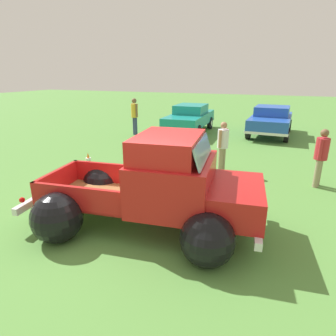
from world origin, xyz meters
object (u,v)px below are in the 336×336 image
object	(u,v)px
vintage_pickup_truck	(160,193)
spectator_0	(321,155)
show_car_0	(190,117)
show_car_1	(271,120)
lane_cone_0	(89,162)
spectator_1	(135,114)
spectator_2	(223,144)

from	to	relation	value
vintage_pickup_truck	spectator_0	xyz separation A→B (m)	(3.15, 3.64, 0.15)
show_car_0	show_car_1	distance (m)	4.08
lane_cone_0	show_car_0	bearing A→B (deg)	82.05
spectator_0	spectator_1	bearing A→B (deg)	167.88
spectator_2	lane_cone_0	world-z (taller)	spectator_2
show_car_0	spectator_1	xyz separation A→B (m)	(-2.38, -1.68, 0.27)
show_car_0	spectator_2	bearing A→B (deg)	24.73
spectator_1	spectator_2	bearing A→B (deg)	87.43
show_car_1	spectator_2	bearing A→B (deg)	-7.38
show_car_0	lane_cone_0	xyz separation A→B (m)	(-1.03, -7.37, -0.47)
vintage_pickup_truck	show_car_0	bearing A→B (deg)	97.42
show_car_0	spectator_2	world-z (taller)	spectator_2
spectator_1	show_car_1	bearing A→B (deg)	146.07
show_car_0	spectator_0	distance (m)	8.26
spectator_0	vintage_pickup_truck	bearing A→B (deg)	-114.32
vintage_pickup_truck	show_car_1	bearing A→B (deg)	74.77
vintage_pickup_truck	show_car_1	distance (m)	10.59
vintage_pickup_truck	show_car_0	size ratio (longest dim) A/B	1.08
show_car_1	lane_cone_0	bearing A→B (deg)	-29.31
show_car_1	spectator_0	xyz separation A→B (m)	(1.59, -6.84, 0.13)
vintage_pickup_truck	show_car_1	size ratio (longest dim) A/B	1.13
vintage_pickup_truck	spectator_2	bearing A→B (deg)	77.02
show_car_0	spectator_2	distance (m)	6.42
show_car_0	spectator_0	xyz separation A→B (m)	(5.60, -6.06, 0.13)
show_car_0	show_car_1	xyz separation A→B (m)	(4.01, 0.77, 0.00)
spectator_0	lane_cone_0	size ratio (longest dim) A/B	2.55
spectator_0	spectator_1	world-z (taller)	spectator_1
lane_cone_0	show_car_1	bearing A→B (deg)	58.26
spectator_2	spectator_1	bearing A→B (deg)	-24.11
spectator_0	spectator_1	xyz separation A→B (m)	(-7.99, 4.38, 0.14)
vintage_pickup_truck	show_car_0	xyz separation A→B (m)	(-2.45, 9.70, 0.02)
vintage_pickup_truck	spectator_1	distance (m)	9.36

